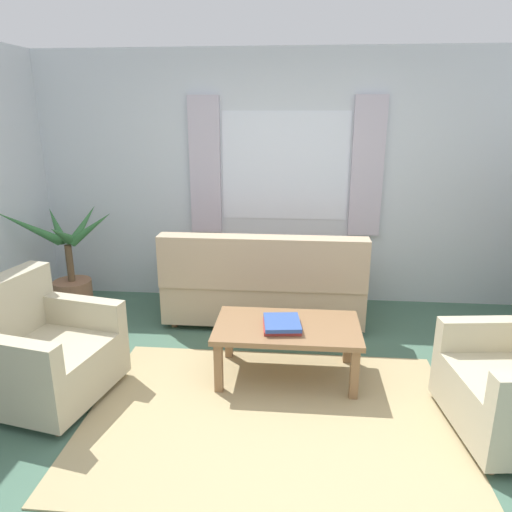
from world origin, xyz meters
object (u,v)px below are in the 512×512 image
object	(u,v)px
book_stack_on_table	(282,324)
potted_plant	(70,271)
couch	(264,285)
armchair_left	(39,352)
coffee_table	(287,332)

from	to	relation	value
book_stack_on_table	potted_plant	bearing A→B (deg)	152.06
couch	potted_plant	distance (m)	2.02
potted_plant	armchair_left	bearing A→B (deg)	-71.61
armchair_left	book_stack_on_table	distance (m)	1.75
armchair_left	book_stack_on_table	size ratio (longest dim) A/B	2.89
book_stack_on_table	potted_plant	distance (m)	2.52
armchair_left	coffee_table	size ratio (longest dim) A/B	0.90
book_stack_on_table	couch	bearing A→B (deg)	101.10
couch	potted_plant	bearing A→B (deg)	-2.46
couch	coffee_table	size ratio (longest dim) A/B	1.73
couch	book_stack_on_table	distance (m)	1.12
couch	armchair_left	size ratio (longest dim) A/B	1.93
potted_plant	coffee_table	bearing A→B (deg)	-26.48
armchair_left	coffee_table	world-z (taller)	armchair_left
coffee_table	potted_plant	bearing A→B (deg)	153.52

